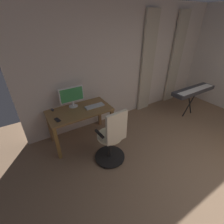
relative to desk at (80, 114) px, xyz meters
name	(u,v)px	position (x,y,z in m)	size (l,w,h in m)	color
back_room_partition	(129,64)	(-1.52, -0.47, 0.69)	(5.14, 0.10, 2.64)	beige
curtain_left_panel	(175,60)	(-3.12, -0.36, 0.61)	(0.39, 0.06, 2.48)	#BEB59F
curtain_right_panel	(147,66)	(-2.04, -0.36, 0.61)	(0.39, 0.06, 2.48)	#BEB59F
desk	(80,114)	(0.00, 0.00, 0.00)	(1.23, 0.65, 0.74)	olive
office_chair	(112,139)	(-0.22, 0.85, -0.12)	(0.56, 0.56, 1.11)	black
computer_monitor	(72,96)	(0.05, -0.20, 0.35)	(0.49, 0.18, 0.42)	white
computer_keyboard	(95,106)	(-0.31, 0.04, 0.12)	(0.39, 0.14, 0.02)	#B7BCC1
computer_mouse	(52,110)	(0.46, -0.25, 0.13)	(0.06, 0.10, 0.04)	#333338
cell_phone_by_monitor	(57,120)	(0.47, 0.14, 0.11)	(0.07, 0.14, 0.01)	black
piano_keyboard	(194,91)	(-2.82, 0.57, 0.08)	(1.30, 0.33, 0.77)	black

